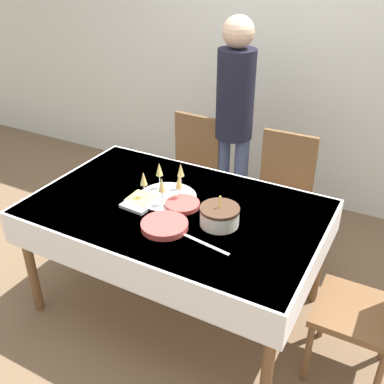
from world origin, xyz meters
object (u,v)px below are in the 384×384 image
Objects in this scene: person_standing at (235,111)px; champagne_tray at (166,187)px; plate_stack_dessert at (182,204)px; plate_stack_main at (165,225)px; dining_chair_far_left at (190,171)px; dining_chair_far_right at (281,193)px; dining_chair_right_end at (376,305)px; birthday_cake at (220,216)px.

champagne_tray is at bearing -91.74° from person_standing.
plate_stack_dessert is at bearing -21.10° from champagne_tray.
champagne_tray is 0.35m from plate_stack_main.
dining_chair_far_left reaches higher than plate_stack_main.
champagne_tray is (-0.49, -0.80, 0.31)m from dining_chair_far_right.
plate_stack_dessert is 1.03m from person_standing.
dining_chair_right_end is 2.67× the size of champagne_tray.
champagne_tray is at bearing 119.73° from plate_stack_main.
champagne_tray is at bearing -121.45° from dining_chair_far_right.
champagne_tray is at bearing 158.90° from plate_stack_dessert.
birthday_cake is at bearing -94.35° from dining_chair_far_right.
dining_chair_far_right is 2.67× the size of champagne_tray.
champagne_tray reaches higher than plate_stack_dessert.
dining_chair_right_end is 1.70m from person_standing.
plate_stack_main is at bearing -60.27° from champagne_tray.
champagne_tray is 0.16m from plate_stack_dessert.
plate_stack_dessert is (-1.15, 0.02, 0.26)m from dining_chair_right_end.
champagne_tray is (0.27, -0.80, 0.31)m from dining_chair_far_left.
birthday_cake is 1.07× the size of plate_stack_dessert.
dining_chair_far_right reaches higher than plate_stack_dessert.
birthday_cake is (-0.87, -0.05, 0.30)m from dining_chair_right_end.
dining_chair_right_end reaches higher than champagne_tray.
dining_chair_right_end is at bearing 11.51° from plate_stack_main.
birthday_cake is at bearing -13.48° from plate_stack_dessert.
plate_stack_main is 0.25m from plate_stack_dessert.
dining_chair_right_end is 4.64× the size of plate_stack_dessert.
person_standing reaches higher than plate_stack_main.
plate_stack_main is at bearing -83.45° from person_standing.
dining_chair_far_right is 1.00× the size of dining_chair_right_end.
birthday_cake reaches higher than champagne_tray.
plate_stack_dessert is (-0.34, -0.85, 0.26)m from dining_chair_far_right.
dining_chair_far_left is 4.64× the size of plate_stack_dessert.
person_standing reaches higher than dining_chair_far_left.
dining_chair_far_left is 0.90m from champagne_tray.
dining_chair_right_end is 0.92m from birthday_cake.
birthday_cake reaches higher than plate_stack_dessert.
plate_stack_main is 1.27m from person_standing.
person_standing reaches higher than champagne_tray.
dining_chair_far_left is 1.21m from plate_stack_main.
dining_chair_far_left reaches higher than plate_stack_dessert.
plate_stack_dessert is (-0.27, 0.07, -0.04)m from birthday_cake.
person_standing is at bearing 96.55° from plate_stack_main.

